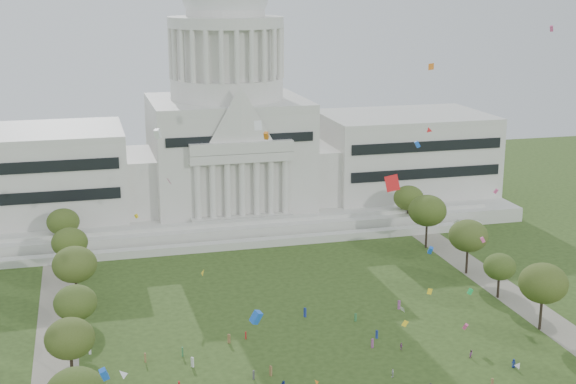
% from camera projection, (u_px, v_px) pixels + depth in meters
% --- Properties ---
extents(capitol, '(160.00, 64.50, 91.30)m').
position_uv_depth(capitol, '(228.00, 140.00, 231.83)').
color(capitol, silver).
rests_on(capitol, ground).
extents(path_left, '(8.00, 160.00, 0.04)m').
position_uv_depth(path_left, '(56.00, 354.00, 147.35)').
color(path_left, gray).
rests_on(path_left, ground).
extents(path_right, '(8.00, 160.00, 0.04)m').
position_uv_depth(path_right, '(523.00, 304.00, 170.84)').
color(path_right, gray).
rests_on(path_right, ground).
extents(row_tree_l_2, '(8.42, 8.42, 11.97)m').
position_uv_depth(row_tree_l_2, '(70.00, 339.00, 134.06)').
color(row_tree_l_2, black).
rests_on(row_tree_l_2, ground).
extents(row_tree_r_2, '(9.55, 9.55, 13.58)m').
position_uv_depth(row_tree_r_2, '(543.00, 283.00, 155.72)').
color(row_tree_r_2, black).
rests_on(row_tree_r_2, ground).
extents(row_tree_l_3, '(8.12, 8.12, 11.55)m').
position_uv_depth(row_tree_l_3, '(75.00, 303.00, 149.93)').
color(row_tree_l_3, black).
rests_on(row_tree_l_3, ground).
extents(row_tree_r_3, '(7.01, 7.01, 9.98)m').
position_uv_depth(row_tree_r_3, '(500.00, 267.00, 172.39)').
color(row_tree_r_3, black).
rests_on(row_tree_r_3, ground).
extents(row_tree_l_4, '(9.29, 9.29, 13.21)m').
position_uv_depth(row_tree_l_4, '(75.00, 265.00, 166.97)').
color(row_tree_l_4, black).
rests_on(row_tree_l_4, ground).
extents(row_tree_r_4, '(9.19, 9.19, 13.06)m').
position_uv_depth(row_tree_r_4, '(468.00, 236.00, 186.50)').
color(row_tree_r_4, black).
rests_on(row_tree_r_4, ground).
extents(row_tree_l_5, '(8.33, 8.33, 11.85)m').
position_uv_depth(row_tree_l_5, '(70.00, 243.00, 184.35)').
color(row_tree_l_5, black).
rests_on(row_tree_l_5, ground).
extents(row_tree_r_5, '(9.82, 9.82, 13.96)m').
position_uv_depth(row_tree_r_5, '(427.00, 211.00, 204.91)').
color(row_tree_r_5, black).
rests_on(row_tree_r_5, ground).
extents(row_tree_l_6, '(8.19, 8.19, 11.64)m').
position_uv_depth(row_tree_l_6, '(63.00, 222.00, 200.97)').
color(row_tree_l_6, black).
rests_on(row_tree_l_6, ground).
extents(row_tree_r_6, '(8.42, 8.42, 11.97)m').
position_uv_depth(row_tree_r_6, '(409.00, 198.00, 222.67)').
color(row_tree_r_6, black).
rests_on(row_tree_r_6, ground).
extents(person_0, '(0.93, 0.96, 1.66)m').
position_uv_depth(person_0, '(514.00, 363.00, 142.04)').
color(person_0, navy).
rests_on(person_0, ground).
extents(person_2, '(0.88, 0.77, 1.55)m').
position_uv_depth(person_2, '(471.00, 354.00, 145.76)').
color(person_2, '#994C8C').
rests_on(person_2, ground).
extents(person_4, '(0.61, 0.97, 1.56)m').
position_uv_depth(person_4, '(393.00, 373.00, 138.58)').
color(person_4, silver).
rests_on(person_4, ground).
extents(person_10, '(0.56, 0.89, 1.43)m').
position_uv_depth(person_10, '(401.00, 346.00, 149.02)').
color(person_10, '#994C8C').
rests_on(person_10, ground).
extents(distant_crowd, '(66.00, 42.07, 1.95)m').
position_uv_depth(distant_crowd, '(267.00, 363.00, 142.00)').
color(distant_crowd, '#4C4C51').
rests_on(distant_crowd, ground).
extents(kite_swarm, '(89.57, 107.13, 65.43)m').
position_uv_depth(kite_swarm, '(363.00, 205.00, 134.07)').
color(kite_swarm, '#E54C8C').
rests_on(kite_swarm, ground).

